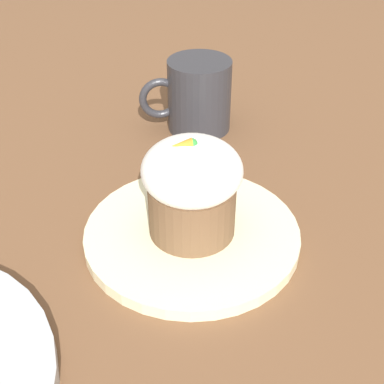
% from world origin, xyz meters
% --- Properties ---
extents(ground_plane, '(4.00, 4.00, 0.00)m').
position_xyz_m(ground_plane, '(0.00, 0.00, 0.00)').
color(ground_plane, brown).
extents(dessert_plate, '(0.21, 0.21, 0.01)m').
position_xyz_m(dessert_plate, '(0.00, 0.00, 0.01)').
color(dessert_plate, beige).
rests_on(dessert_plate, ground_plane).
extents(carrot_cake, '(0.09, 0.09, 0.10)m').
position_xyz_m(carrot_cake, '(-0.00, 0.00, 0.06)').
color(carrot_cake, brown).
rests_on(carrot_cake, dessert_plate).
extents(spoon, '(0.07, 0.11, 0.01)m').
position_xyz_m(spoon, '(-0.00, -0.02, 0.02)').
color(spoon, silver).
rests_on(spoon, dessert_plate).
extents(coffee_cup, '(0.11, 0.08, 0.09)m').
position_xyz_m(coffee_cup, '(-0.05, -0.22, 0.05)').
color(coffee_cup, '#2D2D33').
rests_on(coffee_cup, ground_plane).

